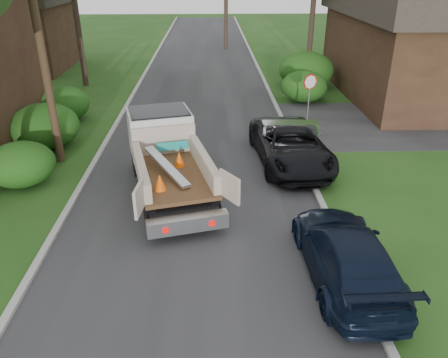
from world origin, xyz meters
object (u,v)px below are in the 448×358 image
object	(u,v)px
utility_pole	(37,25)
navy_suv	(346,254)
house_left_far	(13,26)
black_pickup	(291,145)
flatbed_truck	(165,149)
stop_sign	(310,89)
house_right	(430,40)

from	to	relation	value
utility_pole	navy_suv	world-z (taller)	utility_pole
house_left_far	black_pickup	world-z (taller)	house_left_far
flatbed_truck	stop_sign	bearing A→B (deg)	29.89
utility_pole	black_pickup	distance (m)	10.11
stop_sign	navy_suv	distance (m)	11.64
house_left_far	black_pickup	bearing A→B (deg)	-45.66
stop_sign	house_right	distance (m)	9.37
black_pickup	flatbed_truck	bearing A→B (deg)	-166.46
house_right	flatbed_truck	xyz separation A→B (m)	(-14.10, -11.03, -1.89)
utility_pole	stop_sign	bearing A→B (deg)	20.62
flatbed_truck	house_left_far	bearing A→B (deg)	109.26
utility_pole	house_right	xyz separation A→B (m)	(18.48, 9.02, -2.01)
utility_pole	house_left_far	bearing A→B (deg)	115.23
black_pickup	navy_suv	world-z (taller)	black_pickup
house_right	flatbed_truck	world-z (taller)	house_right
house_right	utility_pole	bearing A→B (deg)	-153.99
house_right	navy_suv	size ratio (longest dim) A/B	2.70
house_right	navy_suv	world-z (taller)	house_right
house_left_far	flatbed_truck	distance (m)	22.78
stop_sign	utility_pole	world-z (taller)	utility_pole
house_left_far	flatbed_truck	bearing A→B (deg)	-56.91
house_left_far	house_right	size ratio (longest dim) A/B	0.58
house_left_far	navy_suv	xyz separation A→B (m)	(17.30, -24.50, -2.35)
house_right	flatbed_truck	distance (m)	18.00
stop_sign	flatbed_truck	world-z (taller)	stop_sign
stop_sign	black_pickup	size ratio (longest dim) A/B	0.45
stop_sign	utility_pole	distance (m)	11.91
stop_sign	house_right	xyz separation A→B (m)	(7.80, 5.00, 1.38)
black_pickup	navy_suv	xyz separation A→B (m)	(0.20, -7.00, -0.06)
utility_pole	navy_suv	distance (m)	12.73
stop_sign	black_pickup	bearing A→B (deg)	-109.57
utility_pole	flatbed_truck	distance (m)	6.20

